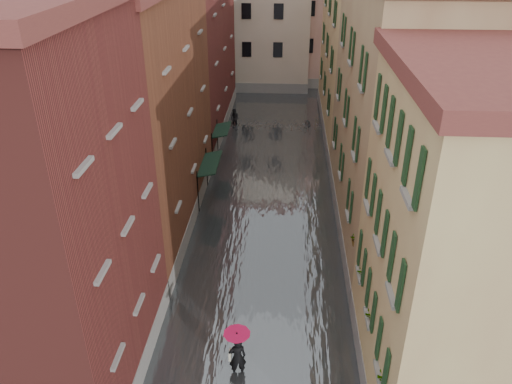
% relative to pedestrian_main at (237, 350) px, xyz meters
% --- Properties ---
extents(ground, '(120.00, 120.00, 0.00)m').
position_rel_pedestrian_main_xyz_m(ground, '(0.57, 1.83, -1.26)').
color(ground, slate).
rests_on(ground, ground).
extents(floodwater, '(10.00, 60.00, 0.20)m').
position_rel_pedestrian_main_xyz_m(floodwater, '(0.57, 14.83, -1.16)').
color(floodwater, '#474B4E').
rests_on(floodwater, ground).
extents(building_left_near, '(6.00, 8.00, 13.00)m').
position_rel_pedestrian_main_xyz_m(building_left_near, '(-6.43, -0.17, 5.24)').
color(building_left_near, maroon).
rests_on(building_left_near, ground).
extents(building_left_mid, '(6.00, 14.00, 12.50)m').
position_rel_pedestrian_main_xyz_m(building_left_mid, '(-6.43, 10.83, 4.99)').
color(building_left_mid, brown).
rests_on(building_left_mid, ground).
extents(building_left_far, '(6.00, 16.00, 14.00)m').
position_rel_pedestrian_main_xyz_m(building_left_far, '(-6.43, 25.83, 5.74)').
color(building_left_far, maroon).
rests_on(building_left_far, ground).
extents(building_right_near, '(6.00, 8.00, 11.50)m').
position_rel_pedestrian_main_xyz_m(building_right_near, '(7.57, -0.17, 4.49)').
color(building_right_near, tan).
rests_on(building_right_near, ground).
extents(building_right_mid, '(6.00, 14.00, 13.00)m').
position_rel_pedestrian_main_xyz_m(building_right_mid, '(7.57, 10.83, 5.24)').
color(building_right_mid, tan).
rests_on(building_right_mid, ground).
extents(building_right_far, '(6.00, 16.00, 11.50)m').
position_rel_pedestrian_main_xyz_m(building_right_far, '(7.57, 25.83, 4.49)').
color(building_right_far, tan).
rests_on(building_right_far, ground).
extents(building_end_cream, '(12.00, 9.00, 13.00)m').
position_rel_pedestrian_main_xyz_m(building_end_cream, '(-2.43, 39.83, 5.24)').
color(building_end_cream, beige).
rests_on(building_end_cream, ground).
extents(building_end_pink, '(10.00, 9.00, 12.00)m').
position_rel_pedestrian_main_xyz_m(building_end_pink, '(6.57, 41.83, 4.74)').
color(building_end_pink, tan).
rests_on(building_end_pink, ground).
extents(awning_near, '(1.09, 3.39, 2.80)m').
position_rel_pedestrian_main_xyz_m(awning_near, '(-2.91, 13.33, 1.22)').
color(awning_near, black).
rests_on(awning_near, ground).
extents(awning_far, '(1.09, 2.75, 2.80)m').
position_rel_pedestrian_main_xyz_m(awning_far, '(-2.92, 18.88, 1.20)').
color(awning_far, black).
rests_on(awning_far, ground).
extents(window_planters, '(0.59, 8.26, 0.84)m').
position_rel_pedestrian_main_xyz_m(window_planters, '(4.69, 1.01, 2.25)').
color(window_planters, brown).
rests_on(window_planters, ground).
extents(pedestrian_main, '(1.00, 1.00, 2.06)m').
position_rel_pedestrian_main_xyz_m(pedestrian_main, '(0.00, 0.00, 0.00)').
color(pedestrian_main, black).
rests_on(pedestrian_main, ground).
extents(pedestrian_far, '(0.97, 0.87, 1.64)m').
position_rel_pedestrian_main_xyz_m(pedestrian_far, '(-2.72, 25.96, -0.44)').
color(pedestrian_far, black).
rests_on(pedestrian_far, ground).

